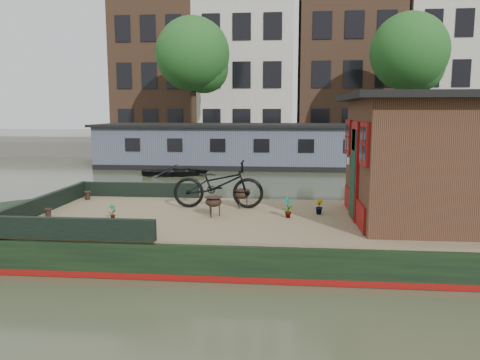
# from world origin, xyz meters

# --- Properties ---
(ground) EXTENTS (120.00, 120.00, 0.00)m
(ground) POSITION_xyz_m (0.00, 0.00, 0.00)
(ground) COLOR #333A25
(ground) RESTS_ON ground
(houseboat_hull) EXTENTS (14.01, 4.02, 0.60)m
(houseboat_hull) POSITION_xyz_m (-1.33, 0.00, 0.27)
(houseboat_hull) COLOR black
(houseboat_hull) RESTS_ON ground
(houseboat_deck) EXTENTS (11.80, 3.80, 0.05)m
(houseboat_deck) POSITION_xyz_m (0.00, 0.00, 0.62)
(houseboat_deck) COLOR olive
(houseboat_deck) RESTS_ON houseboat_hull
(bow_bulwark) EXTENTS (3.00, 4.00, 0.35)m
(bow_bulwark) POSITION_xyz_m (-5.07, 0.00, 0.82)
(bow_bulwark) COLOR black
(bow_bulwark) RESTS_ON houseboat_deck
(cabin) EXTENTS (4.00, 3.50, 2.42)m
(cabin) POSITION_xyz_m (2.19, 0.00, 1.88)
(cabin) COLOR black
(cabin) RESTS_ON houseboat_deck
(bicycle) EXTENTS (1.99, 0.76, 1.03)m
(bicycle) POSITION_xyz_m (-2.36, 0.79, 1.17)
(bicycle) COLOR black
(bicycle) RESTS_ON houseboat_deck
(potted_plant_a) EXTENTS (0.26, 0.22, 0.41)m
(potted_plant_a) POSITION_xyz_m (-0.85, -0.04, 0.85)
(potted_plant_a) COLOR maroon
(potted_plant_a) RESTS_ON houseboat_deck
(potted_plant_b) EXTENTS (0.17, 0.19, 0.32)m
(potted_plant_b) POSITION_xyz_m (-0.22, 0.36, 0.81)
(potted_plant_b) COLOR brown
(potted_plant_b) RESTS_ON houseboat_deck
(potted_plant_e) EXTENTS (0.18, 0.19, 0.30)m
(potted_plant_e) POSITION_xyz_m (-4.26, -0.50, 0.80)
(potted_plant_e) COLOR #925A2A
(potted_plant_e) RESTS_ON houseboat_deck
(brazier_front) EXTENTS (0.44, 0.44, 0.40)m
(brazier_front) POSITION_xyz_m (-2.33, -0.07, 0.85)
(brazier_front) COLOR black
(brazier_front) RESTS_ON houseboat_deck
(brazier_rear) EXTENTS (0.49, 0.49, 0.40)m
(brazier_rear) POSITION_xyz_m (-1.85, 0.84, 0.85)
(brazier_rear) COLOR black
(brazier_rear) RESTS_ON houseboat_deck
(bollard_port) EXTENTS (0.18, 0.18, 0.20)m
(bollard_port) POSITION_xyz_m (-5.60, 1.41, 0.75)
(bollard_port) COLOR black
(bollard_port) RESTS_ON houseboat_deck
(bollard_stbd) EXTENTS (0.15, 0.15, 0.18)m
(bollard_stbd) POSITION_xyz_m (-5.60, -0.46, 0.74)
(bollard_stbd) COLOR black
(bollard_stbd) RESTS_ON houseboat_deck
(dinghy) EXTENTS (3.13, 2.45, 0.59)m
(dinghy) POSITION_xyz_m (-5.63, 10.49, 0.29)
(dinghy) COLOR black
(dinghy) RESTS_ON ground
(far_houseboat) EXTENTS (20.40, 4.40, 2.11)m
(far_houseboat) POSITION_xyz_m (0.00, 14.00, 0.97)
(far_houseboat) COLOR #474F5E
(far_houseboat) RESTS_ON ground
(quay) EXTENTS (60.00, 6.00, 0.90)m
(quay) POSITION_xyz_m (0.00, 20.50, 0.45)
(quay) COLOR #47443F
(quay) RESTS_ON ground
(townhouse_row) EXTENTS (27.25, 8.00, 16.50)m
(townhouse_row) POSITION_xyz_m (0.15, 27.50, 7.90)
(townhouse_row) COLOR brown
(townhouse_row) RESTS_ON ground
(tree_left) EXTENTS (4.40, 4.40, 7.40)m
(tree_left) POSITION_xyz_m (-6.36, 19.07, 5.89)
(tree_left) COLOR #332316
(tree_left) RESTS_ON quay
(tree_right) EXTENTS (4.40, 4.40, 7.40)m
(tree_right) POSITION_xyz_m (6.14, 19.07, 5.89)
(tree_right) COLOR #332316
(tree_right) RESTS_ON quay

